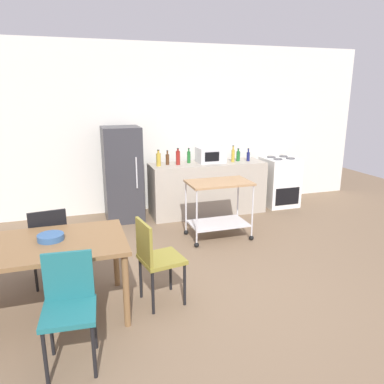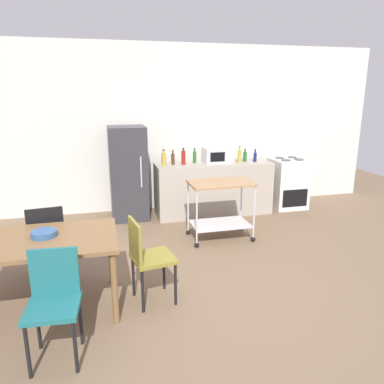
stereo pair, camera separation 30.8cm
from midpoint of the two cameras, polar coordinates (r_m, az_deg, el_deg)
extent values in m
plane|color=brown|center=(4.11, 0.87, -15.30)|extent=(12.00, 12.00, 0.00)
cube|color=silver|center=(6.68, -8.07, 9.56)|extent=(8.40, 0.12, 2.90)
cube|color=#A89E8E|center=(6.51, 1.02, 0.61)|extent=(2.00, 0.64, 0.90)
cube|color=brown|center=(3.74, -24.26, -7.49)|extent=(1.50, 0.90, 0.04)
cylinder|color=brown|center=(3.52, -12.66, -14.65)|extent=(0.06, 0.06, 0.71)
cylinder|color=brown|center=(4.22, -13.73, -9.51)|extent=(0.06, 0.06, 0.71)
cube|color=#1E666B|center=(3.13, -21.23, -17.00)|extent=(0.43, 0.43, 0.04)
cube|color=#1E666B|center=(3.19, -21.21, -11.93)|extent=(0.38, 0.06, 0.40)
cylinder|color=black|center=(3.16, -24.48, -22.43)|extent=(0.03, 0.03, 0.45)
cylinder|color=black|center=(3.11, -17.84, -22.41)|extent=(0.03, 0.03, 0.45)
cylinder|color=black|center=(3.43, -23.42, -19.03)|extent=(0.03, 0.03, 0.45)
cylinder|color=black|center=(3.39, -17.44, -18.94)|extent=(0.03, 0.03, 0.45)
cube|color=black|center=(4.49, -23.04, -7.20)|extent=(0.45, 0.45, 0.04)
cube|color=black|center=(4.25, -23.23, -5.31)|extent=(0.38, 0.08, 0.40)
cylinder|color=black|center=(4.74, -20.78, -8.97)|extent=(0.03, 0.03, 0.45)
cylinder|color=black|center=(4.74, -24.91, -9.44)|extent=(0.03, 0.03, 0.45)
cylinder|color=black|center=(4.43, -20.38, -10.66)|extent=(0.03, 0.03, 0.45)
cylinder|color=black|center=(4.43, -24.83, -11.17)|extent=(0.03, 0.03, 0.45)
cube|color=olive|center=(3.78, -7.05, -10.23)|extent=(0.46, 0.46, 0.04)
cube|color=olive|center=(3.64, -9.83, -7.60)|extent=(0.09, 0.38, 0.40)
cylinder|color=black|center=(3.81, -3.53, -14.08)|extent=(0.03, 0.03, 0.45)
cylinder|color=black|center=(4.09, -5.53, -11.98)|extent=(0.03, 0.03, 0.45)
cylinder|color=black|center=(3.71, -8.49, -15.15)|extent=(0.03, 0.03, 0.45)
cylinder|color=black|center=(3.99, -10.16, -12.88)|extent=(0.03, 0.03, 0.45)
cube|color=white|center=(7.11, 12.08, 1.54)|extent=(0.60, 0.60, 0.90)
cube|color=black|center=(6.91, 13.24, -0.67)|extent=(0.48, 0.01, 0.32)
cylinder|color=#47474C|center=(6.86, 11.84, 4.97)|extent=(0.16, 0.16, 0.02)
cylinder|color=#47474C|center=(6.99, 13.71, 5.05)|extent=(0.16, 0.16, 0.02)
cylinder|color=#47474C|center=(7.06, 10.88, 5.31)|extent=(0.16, 0.16, 0.02)
cylinder|color=#47474C|center=(7.19, 12.71, 5.39)|extent=(0.16, 0.16, 0.02)
cube|color=#333338|center=(6.22, -12.02, 2.67)|extent=(0.60, 0.60, 1.55)
cylinder|color=silver|center=(5.92, -10.00, 2.92)|extent=(0.02, 0.02, 0.50)
cube|color=#A37A51|center=(5.28, 2.53, 1.44)|extent=(0.90, 0.56, 0.03)
cube|color=silver|center=(5.45, 2.45, -4.85)|extent=(0.83, 0.52, 0.02)
cylinder|color=silver|center=(5.03, -1.03, -3.82)|extent=(0.02, 0.02, 0.76)
sphere|color=black|center=(5.18, -1.00, -8.17)|extent=(0.07, 0.07, 0.07)
cylinder|color=silver|center=(5.32, 7.67, -2.88)|extent=(0.02, 0.02, 0.76)
sphere|color=black|center=(5.46, 7.52, -7.02)|extent=(0.07, 0.07, 0.07)
cylinder|color=silver|center=(5.48, -2.55, -2.20)|extent=(0.02, 0.02, 0.76)
sphere|color=black|center=(5.62, -2.50, -6.24)|extent=(0.07, 0.07, 0.07)
cylinder|color=silver|center=(5.75, 5.54, -1.42)|extent=(0.02, 0.02, 0.76)
sphere|color=black|center=(5.88, 5.44, -5.30)|extent=(0.07, 0.07, 0.07)
cylinder|color=gold|center=(6.14, -6.62, 4.94)|extent=(0.08, 0.08, 0.21)
cylinder|color=gold|center=(6.12, -6.66, 6.13)|extent=(0.03, 0.03, 0.05)
cylinder|color=black|center=(6.12, -6.66, 6.41)|extent=(0.04, 0.04, 0.01)
cylinder|color=#4C2D19|center=(6.25, -5.21, 4.99)|extent=(0.06, 0.06, 0.18)
cylinder|color=#4C2D19|center=(6.23, -5.24, 6.03)|extent=(0.03, 0.03, 0.06)
cylinder|color=black|center=(6.23, -5.25, 6.34)|extent=(0.03, 0.03, 0.01)
cylinder|color=maroon|center=(6.23, -3.59, 5.25)|extent=(0.07, 0.07, 0.23)
cylinder|color=maroon|center=(6.21, -3.61, 6.46)|extent=(0.03, 0.03, 0.04)
cylinder|color=black|center=(6.21, -3.61, 6.68)|extent=(0.03, 0.03, 0.01)
cylinder|color=#1E6628|center=(6.38, -1.89, 5.35)|extent=(0.06, 0.06, 0.20)
cylinder|color=#1E6628|center=(6.36, -1.90, 6.44)|extent=(0.03, 0.03, 0.05)
cylinder|color=black|center=(6.36, -1.90, 6.71)|extent=(0.03, 0.03, 0.01)
cube|color=silver|center=(6.43, 1.51, 5.71)|extent=(0.46, 0.34, 0.26)
cube|color=black|center=(6.25, 1.70, 5.44)|extent=(0.25, 0.01, 0.16)
cylinder|color=gold|center=(6.49, 4.98, 5.55)|extent=(0.06, 0.06, 0.21)
cylinder|color=gold|center=(6.47, 5.00, 6.75)|extent=(0.03, 0.03, 0.06)
cylinder|color=black|center=(6.47, 5.01, 7.08)|extent=(0.03, 0.03, 0.01)
cylinder|color=#1E6628|center=(6.61, 5.79, 5.50)|extent=(0.06, 0.06, 0.17)
cylinder|color=#1E6628|center=(6.59, 5.82, 6.40)|extent=(0.03, 0.03, 0.04)
cylinder|color=black|center=(6.59, 5.82, 6.63)|extent=(0.03, 0.03, 0.01)
cylinder|color=navy|center=(6.62, 7.32, 5.41)|extent=(0.06, 0.06, 0.16)
cylinder|color=navy|center=(6.60, 7.35, 6.32)|extent=(0.03, 0.03, 0.06)
cylinder|color=black|center=(6.60, 7.36, 6.62)|extent=(0.03, 0.03, 0.01)
cylinder|color=#33598C|center=(3.76, -23.15, -6.45)|extent=(0.24, 0.24, 0.06)
camera|label=1|loc=(0.15, -91.79, -0.49)|focal=34.66mm
camera|label=2|loc=(0.15, 88.21, 0.49)|focal=34.66mm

